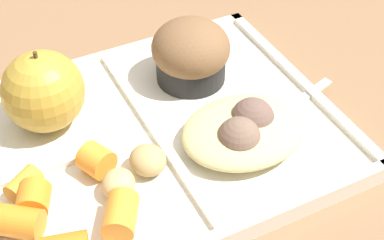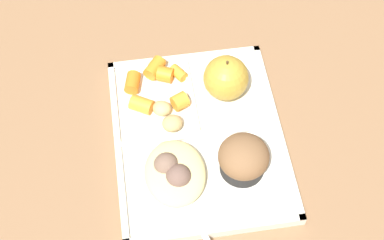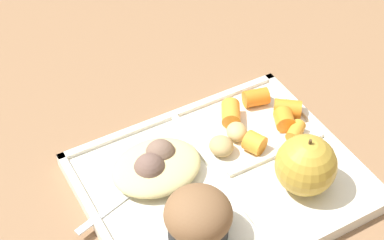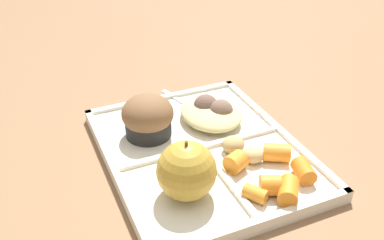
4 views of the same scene
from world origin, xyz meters
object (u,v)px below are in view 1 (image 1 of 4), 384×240
lunch_tray (154,138)px  green_apple (43,91)px  bran_muffin (191,53)px  plastic_fork (273,120)px

lunch_tray → green_apple: 0.10m
lunch_tray → bran_muffin: size_ratio=4.28×
green_apple → bran_muffin: green_apple is taller
bran_muffin → plastic_fork: 0.10m
lunch_tray → plastic_fork: bearing=-18.4°
plastic_fork → bran_muffin: bearing=112.7°
plastic_fork → lunch_tray: bearing=161.6°
lunch_tray → plastic_fork: lunch_tray is taller
bran_muffin → plastic_fork: bran_muffin is taller
bran_muffin → green_apple: bearing=180.0°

